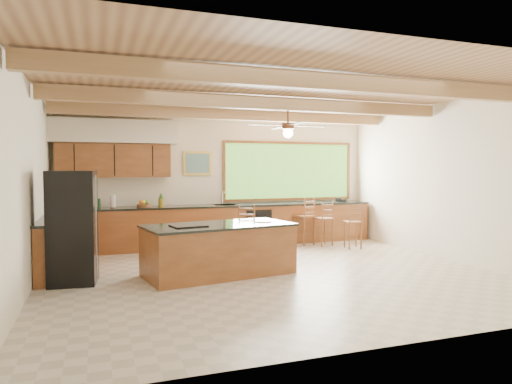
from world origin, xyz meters
name	(u,v)px	position (x,y,z in m)	size (l,w,h in m)	color
ground	(272,274)	(0.00, 0.00, 0.00)	(7.20, 7.20, 0.00)	beige
room_shell	(249,141)	(-0.17, 0.65, 2.21)	(7.27, 6.54, 3.02)	beige
counter_run	(192,229)	(-0.82, 2.52, 0.46)	(7.12, 3.10, 1.22)	brown
island	(219,249)	(-0.83, 0.24, 0.42)	(2.53, 1.51, 0.85)	brown
refrigerator	(73,227)	(-3.05, 0.40, 0.85)	(0.73, 0.71, 1.70)	black
bar_stool_a	(248,225)	(0.10, 1.54, 0.62)	(0.48, 0.48, 1.04)	brown
bar_stool_b	(325,219)	(2.10, 2.15, 0.60)	(0.40, 0.40, 1.01)	brown
bar_stool_c	(354,223)	(2.53, 1.60, 0.56)	(0.39, 0.39, 0.95)	brown
bar_stool_d	(305,217)	(1.75, 2.39, 0.64)	(0.49, 0.49, 1.08)	brown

